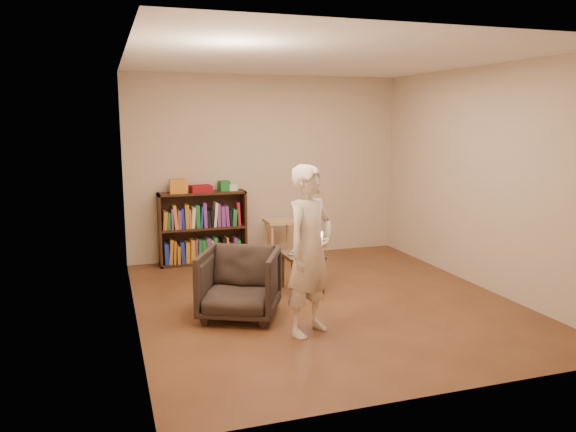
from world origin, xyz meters
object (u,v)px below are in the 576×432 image
object	(u,v)px
stool	(280,228)
laptop	(307,248)
person	(310,251)
bookshelf	(203,232)
side_table	(303,260)
armchair	(240,284)

from	to	relation	value
stool	laptop	size ratio (longest dim) A/B	1.21
laptop	person	world-z (taller)	person
stool	person	distance (m)	2.79
bookshelf	person	distance (m)	2.98
laptop	side_table	bearing A→B (deg)	-118.71
armchair	side_table	xyz separation A→B (m)	(0.91, 0.65, 0.01)
side_table	person	distance (m)	1.39
stool	person	world-z (taller)	person
bookshelf	stool	world-z (taller)	bookshelf
side_table	laptop	world-z (taller)	laptop
side_table	laptop	distance (m)	0.15
armchair	person	bearing A→B (deg)	-24.46
side_table	person	bearing A→B (deg)	-106.92
stool	armchair	world-z (taller)	armchair
stool	person	bearing A→B (deg)	-101.62
stool	side_table	world-z (taller)	stool
bookshelf	laptop	bearing A→B (deg)	-59.62
side_table	laptop	xyz separation A→B (m)	(0.06, 0.03, 0.13)
side_table	person	xyz separation A→B (m)	(-0.38, -1.26, 0.43)
armchair	person	xyz separation A→B (m)	(0.52, -0.62, 0.44)
armchair	side_table	bearing A→B (deg)	60.80
person	side_table	bearing A→B (deg)	41.78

